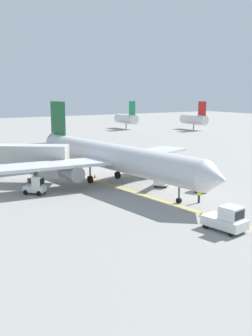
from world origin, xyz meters
The scene contains 15 objects.
ground_plane centered at (0.00, 0.00, 0.00)m, with size 300.00×300.00×0.00m, color gray.
taxi_line_yellow centered at (-1.11, 5.00, 0.00)m, with size 0.30×80.00×0.01m, color yellow.
airliner centered at (-1.17, 12.32, 3.42)m, with size 28.46×35.34×10.10m.
jet_bridge centered at (-11.76, 19.57, 3.54)m, with size 11.81×9.56×4.85m.
pushback_tug centered at (-2.00, -8.24, 0.99)m, with size 2.41×3.84×2.20m.
baggage_tug_near_wing centered at (5.78, 2.85, 0.93)m, with size 2.71×2.45×2.10m.
baggage_tug_by_cargo_door centered at (-11.29, 11.88, 0.93)m, with size 2.56×2.66×2.10m.
belt_loader_forward_hold centered at (3.64, 7.62, 0.78)m, with size 4.69×4.10×2.59m.
ground_crew_marshaller centered at (1.89, -0.75, 0.91)m, with size 0.36×0.24×1.70m.
safety_cone_nose_left centered at (10.40, 15.64, 0.22)m, with size 0.36×0.36×0.44m, color orange.
safety_cone_nose_right centered at (-1.46, 16.11, 0.22)m, with size 0.36×0.36×0.44m, color orange.
safety_cone_wingtip_left centered at (-4.75, 15.69, 0.22)m, with size 0.36×0.36×0.44m, color orange.
safety_cone_wingtip_right centered at (-0.97, -4.18, 0.22)m, with size 0.36×0.36×0.44m, color orange.
distant_aircraft_mid_right centered at (41.84, 75.94, 3.22)m, with size 3.00×10.10×8.80m.
distant_aircraft_far_right centered at (57.91, 61.74, 3.22)m, with size 3.00×10.10×8.80m.
Camera 1 is at (-25.83, -29.98, 11.40)m, focal length 41.75 mm.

